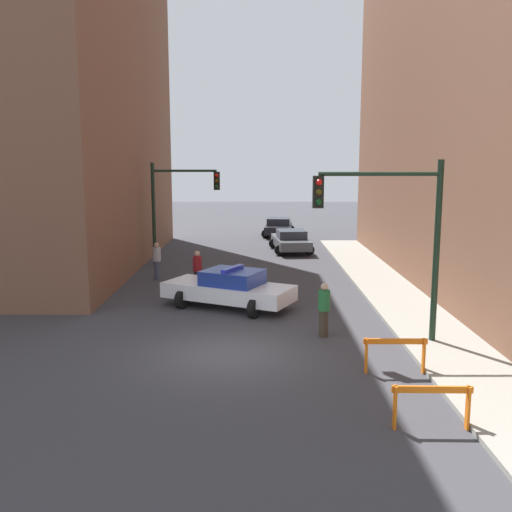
# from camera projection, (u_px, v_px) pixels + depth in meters

# --- Properties ---
(ground_plane) EXTENTS (120.00, 120.00, 0.00)m
(ground_plane) POSITION_uv_depth(u_px,v_px,m) (227.00, 353.00, 15.83)
(ground_plane) COLOR #38383D
(sidewalk_right) EXTENTS (2.40, 44.00, 0.12)m
(sidewalk_right) POSITION_uv_depth(u_px,v_px,m) (449.00, 351.00, 15.84)
(sidewalk_right) COLOR gray
(sidewalk_right) RESTS_ON ground_plane
(traffic_light_near) EXTENTS (3.64, 0.35, 5.20)m
(traffic_light_near) POSITION_uv_depth(u_px,v_px,m) (394.00, 224.00, 16.08)
(traffic_light_near) COLOR black
(traffic_light_near) RESTS_ON sidewalk_right
(traffic_light_far) EXTENTS (3.44, 0.35, 5.20)m
(traffic_light_far) POSITION_uv_depth(u_px,v_px,m) (173.00, 199.00, 28.56)
(traffic_light_far) COLOR black
(traffic_light_far) RESTS_ON ground_plane
(police_car) EXTENTS (5.03, 3.73, 1.52)m
(police_car) POSITION_uv_depth(u_px,v_px,m) (227.00, 288.00, 20.64)
(police_car) COLOR white
(police_car) RESTS_ON ground_plane
(parked_car_near) EXTENTS (2.55, 4.45, 1.31)m
(parked_car_near) POSITION_uv_depth(u_px,v_px,m) (289.00, 240.00, 33.44)
(parked_car_near) COLOR #474C51
(parked_car_near) RESTS_ON ground_plane
(parked_car_mid) EXTENTS (2.51, 4.43, 1.31)m
(parked_car_mid) POSITION_uv_depth(u_px,v_px,m) (277.00, 227.00, 40.49)
(parked_car_mid) COLOR black
(parked_car_mid) RESTS_ON ground_plane
(pedestrian_crossing) EXTENTS (0.45, 0.45, 1.66)m
(pedestrian_crossing) POSITION_uv_depth(u_px,v_px,m) (195.00, 270.00, 23.33)
(pedestrian_crossing) COLOR black
(pedestrian_crossing) RESTS_ON ground_plane
(pedestrian_corner) EXTENTS (0.48, 0.48, 1.66)m
(pedestrian_corner) POSITION_uv_depth(u_px,v_px,m) (155.00, 260.00, 25.67)
(pedestrian_corner) COLOR #474C66
(pedestrian_corner) RESTS_ON ground_plane
(pedestrian_sidewalk) EXTENTS (0.51, 0.51, 1.66)m
(pedestrian_sidewalk) POSITION_uv_depth(u_px,v_px,m) (322.00, 309.00, 17.20)
(pedestrian_sidewalk) COLOR #382D23
(pedestrian_sidewalk) RESTS_ON ground_plane
(barrier_front) EXTENTS (1.60, 0.19, 0.90)m
(barrier_front) POSITION_uv_depth(u_px,v_px,m) (430.00, 399.00, 11.26)
(barrier_front) COLOR orange
(barrier_front) RESTS_ON ground_plane
(barrier_mid) EXTENTS (1.60, 0.17, 0.90)m
(barrier_mid) POSITION_uv_depth(u_px,v_px,m) (393.00, 349.00, 14.26)
(barrier_mid) COLOR orange
(barrier_mid) RESTS_ON ground_plane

